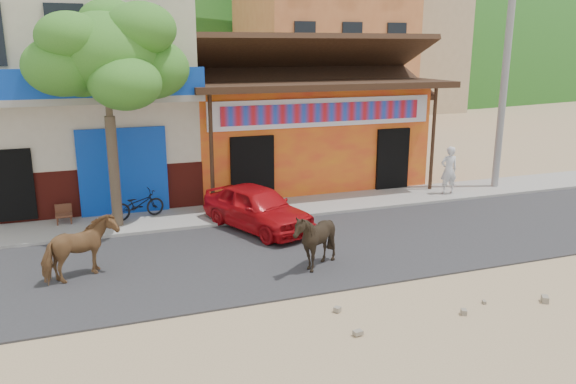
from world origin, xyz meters
The scene contains 15 objects.
ground centered at (0.00, 0.00, 0.00)m, with size 120.00×120.00×0.00m, color #9E825B.
road centered at (0.00, 2.50, 0.02)m, with size 60.00×5.00×0.04m, color #28282B.
sidewalk centered at (0.00, 6.00, 0.06)m, with size 60.00×2.00×0.12m, color gray.
dance_club centered at (2.00, 10.00, 1.80)m, with size 8.00×6.00×3.60m, color orange.
cafe_building centered at (-5.50, 10.00, 3.50)m, with size 7.00×6.00×7.00m, color beige.
apartment_front centered at (9.00, 24.00, 6.00)m, with size 9.00×9.00×12.00m, color #CC723F.
apartment_rear centered at (18.00, 30.00, 5.00)m, with size 8.00×8.00×10.00m, color tan.
tree centered at (-4.60, 5.80, 3.12)m, with size 3.00×3.00×6.00m, color #2D721E, non-canonical shape.
utility_pole centered at (8.20, 6.00, 4.12)m, with size 0.24×0.24×8.00m, color gray.
cow_tan centered at (-5.53, 2.44, 0.71)m, with size 0.72×1.59×1.34m, color brown.
cow_dark centered at (-0.61, 1.25, 0.72)m, with size 1.10×1.24×1.36m, color black.
red_car centered at (-1.00, 4.44, 0.65)m, with size 1.44×3.58×1.22m, color #B40C12.
scooter centered at (-4.00, 6.28, 0.52)m, with size 0.53×1.53×0.80m, color black.
pedestrian centered at (6.01, 5.68, 0.92)m, with size 0.58×0.38×1.60m, color silver.
cafe_chair_left centered at (-6.00, 6.49, 0.59)m, with size 0.44×0.44×0.95m, color #4D2A19, non-canonical shape.
Camera 1 is at (-5.13, -9.66, 4.89)m, focal length 35.00 mm.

